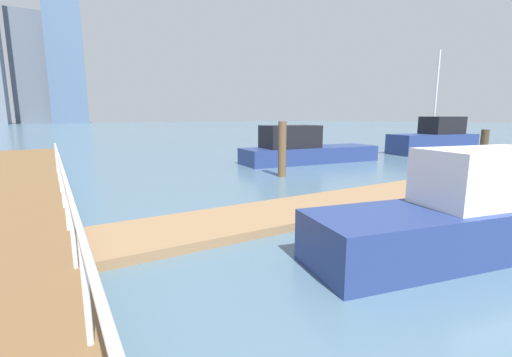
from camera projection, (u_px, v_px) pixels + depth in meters
The scene contains 10 objects.
ground_plane at pixel (141, 172), 14.91m from camera, with size 300.00×300.00×0.00m, color slate.
floating_dock at pixel (339, 203), 9.20m from camera, with size 13.41×2.00×0.18m, color #93704C.
boardwalk_railing at pixel (95, 302), 2.13m from camera, with size 0.06×23.61×1.08m.
dock_piling_0 at pixel (483, 149), 16.08m from camera, with size 0.34×0.34×1.79m, color #473826.
dock_piling_3 at pixel (282, 149), 13.72m from camera, with size 0.33×0.33×2.20m, color brown.
moored_boat_1 at pixel (304, 149), 17.99m from camera, with size 7.65×2.78×1.95m.
moored_boat_2 at pixel (495, 214), 6.25m from camera, with size 7.63×2.98×1.84m.
moored_boat_3 at pixel (434, 139), 22.47m from camera, with size 6.03×3.18×6.49m.
skyline_tower_2 at pixel (31, 69), 124.35m from camera, with size 12.46×7.13×39.09m, color slate.
skyline_tower_3 at pixel (61, 8), 118.11m from camera, with size 11.70×7.54×78.14m, color slate.
Camera 1 is at (-3.30, 4.81, 2.38)m, focal length 24.13 mm.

